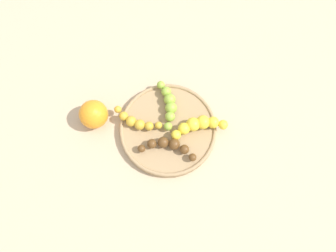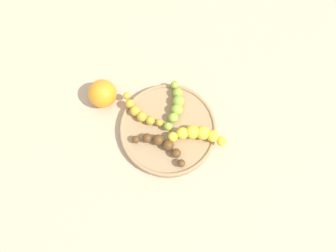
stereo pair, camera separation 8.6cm
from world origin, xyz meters
name	(u,v)px [view 2 (the right image)]	position (x,y,z in m)	size (l,w,h in m)	color
ground_plane	(168,130)	(0.00, 0.00, 0.00)	(2.40, 2.40, 0.00)	tan
fruit_bowl	(168,129)	(0.00, 0.00, 0.01)	(0.26, 0.26, 0.02)	#A08259
banana_overripe	(162,145)	(0.05, 0.02, 0.03)	(0.07, 0.15, 0.03)	#593819
banana_yellow	(198,134)	(-0.04, 0.07, 0.04)	(0.10, 0.12, 0.04)	yellow
banana_green	(176,105)	(-0.06, -0.03, 0.03)	(0.12, 0.09, 0.03)	#8CAD38
banana_spotted	(140,112)	(0.02, -0.08, 0.03)	(0.05, 0.14, 0.03)	gold
orange_fruit	(103,94)	(0.06, -0.19, 0.04)	(0.08, 0.08, 0.08)	orange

